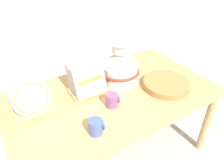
{
  "coord_description": "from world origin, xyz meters",
  "views": [
    {
      "loc": [
        -0.62,
        -0.99,
        1.48
      ],
      "look_at": [
        0.0,
        0.0,
        0.71
      ],
      "focal_mm": 35.0,
      "sensor_mm": 36.0,
      "label": 1
    }
  ],
  "objects_px": {
    "dish_rack_square_plates": "(86,80)",
    "wicker_charger_stack": "(166,84)",
    "mug_cobalt_glaze": "(96,126)",
    "dish_rack_round_plates": "(30,98)",
    "ceramic_vase": "(120,66)",
    "mug_plum_glaze": "(112,100)"
  },
  "relations": [
    {
      "from": "dish_rack_square_plates",
      "to": "wicker_charger_stack",
      "type": "relative_size",
      "value": 0.72
    },
    {
      "from": "mug_cobalt_glaze",
      "to": "dish_rack_round_plates",
      "type": "bearing_deg",
      "value": 123.82
    },
    {
      "from": "dish_rack_square_plates",
      "to": "mug_cobalt_glaze",
      "type": "distance_m",
      "value": 0.38
    },
    {
      "from": "dish_rack_round_plates",
      "to": "ceramic_vase",
      "type": "bearing_deg",
      "value": -0.68
    },
    {
      "from": "wicker_charger_stack",
      "to": "mug_plum_glaze",
      "type": "relative_size",
      "value": 3.66
    },
    {
      "from": "wicker_charger_stack",
      "to": "mug_plum_glaze",
      "type": "height_order",
      "value": "mug_plum_glaze"
    },
    {
      "from": "dish_rack_square_plates",
      "to": "wicker_charger_stack",
      "type": "xyz_separation_m",
      "value": [
        0.49,
        -0.25,
        -0.07
      ]
    },
    {
      "from": "wicker_charger_stack",
      "to": "mug_plum_glaze",
      "type": "distance_m",
      "value": 0.42
    },
    {
      "from": "ceramic_vase",
      "to": "dish_rack_square_plates",
      "type": "bearing_deg",
      "value": 177.56
    },
    {
      "from": "wicker_charger_stack",
      "to": "ceramic_vase",
      "type": "bearing_deg",
      "value": 134.54
    },
    {
      "from": "mug_plum_glaze",
      "to": "mug_cobalt_glaze",
      "type": "height_order",
      "value": "same"
    },
    {
      "from": "dish_rack_round_plates",
      "to": "wicker_charger_stack",
      "type": "height_order",
      "value": "dish_rack_round_plates"
    },
    {
      "from": "dish_rack_round_plates",
      "to": "dish_rack_square_plates",
      "type": "xyz_separation_m",
      "value": [
        0.36,
        0.0,
        -0.0
      ]
    },
    {
      "from": "dish_rack_round_plates",
      "to": "mug_cobalt_glaze",
      "type": "distance_m",
      "value": 0.43
    },
    {
      "from": "ceramic_vase",
      "to": "dish_rack_round_plates",
      "type": "bearing_deg",
      "value": 179.32
    },
    {
      "from": "dish_rack_round_plates",
      "to": "dish_rack_square_plates",
      "type": "distance_m",
      "value": 0.36
    },
    {
      "from": "dish_rack_round_plates",
      "to": "wicker_charger_stack",
      "type": "bearing_deg",
      "value": -15.92
    },
    {
      "from": "wicker_charger_stack",
      "to": "dish_rack_round_plates",
      "type": "bearing_deg",
      "value": 164.08
    },
    {
      "from": "mug_plum_glaze",
      "to": "mug_cobalt_glaze",
      "type": "relative_size",
      "value": 1.0
    },
    {
      "from": "ceramic_vase",
      "to": "mug_plum_glaze",
      "type": "distance_m",
      "value": 0.29
    },
    {
      "from": "mug_plum_glaze",
      "to": "mug_cobalt_glaze",
      "type": "bearing_deg",
      "value": -142.81
    },
    {
      "from": "ceramic_vase",
      "to": "dish_rack_round_plates",
      "type": "relative_size",
      "value": 1.36
    }
  ]
}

